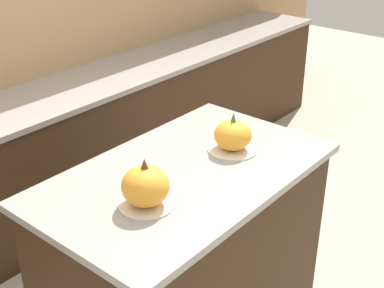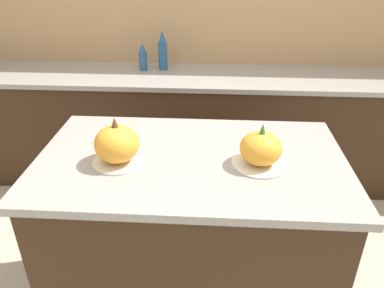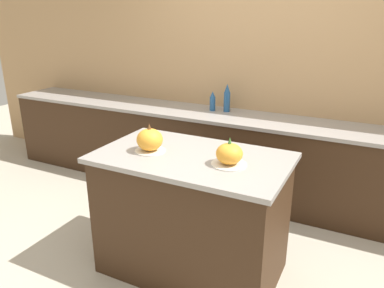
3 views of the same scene
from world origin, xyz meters
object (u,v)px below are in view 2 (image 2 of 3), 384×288
(pumpkin_cake_left, at_px, (117,145))
(bottle_short, at_px, (143,58))
(pumpkin_cake_right, at_px, (261,150))
(bottle_tall, at_px, (163,51))

(pumpkin_cake_left, xyz_separation_m, bottle_short, (-0.16, 1.46, -0.04))
(pumpkin_cake_right, height_order, bottle_short, pumpkin_cake_right)
(pumpkin_cake_right, xyz_separation_m, bottle_tall, (-0.60, 1.48, 0.02))
(bottle_tall, bearing_deg, bottle_short, -167.47)
(pumpkin_cake_left, bearing_deg, bottle_tall, 90.33)
(pumpkin_cake_left, bearing_deg, bottle_short, 96.18)
(bottle_short, bearing_deg, bottle_tall, 12.53)
(bottle_tall, height_order, bottle_short, bottle_tall)
(pumpkin_cake_left, bearing_deg, pumpkin_cake_right, 1.87)
(pumpkin_cake_left, relative_size, pumpkin_cake_right, 0.94)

